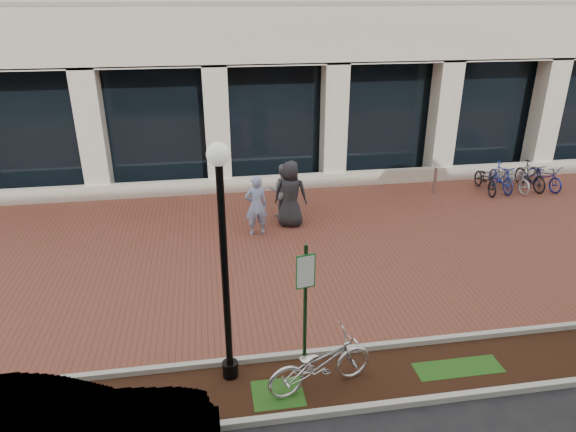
{
  "coord_description": "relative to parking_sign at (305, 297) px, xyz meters",
  "views": [
    {
      "loc": [
        -2.37,
        -12.14,
        6.25
      ],
      "look_at": [
        -0.53,
        -0.8,
        1.28
      ],
      "focal_mm": 32.0,
      "sensor_mm": 36.0,
      "label": 1
    }
  ],
  "objects": [
    {
      "name": "ground",
      "position": [
        0.91,
        4.98,
        -1.63
      ],
      "size": [
        120.0,
        120.0,
        0.0
      ],
      "primitive_type": "plane",
      "color": "black",
      "rests_on": "ground"
    },
    {
      "name": "brick_plaza",
      "position": [
        0.91,
        4.98,
        -1.63
      ],
      "size": [
        40.0,
        9.0,
        0.01
      ],
      "primitive_type": "cube",
      "color": "brown",
      "rests_on": "ground"
    },
    {
      "name": "planting_strip",
      "position": [
        0.91,
        -0.27,
        -1.63
      ],
      "size": [
        40.0,
        1.5,
        0.01
      ],
      "primitive_type": "cube",
      "color": "black",
      "rests_on": "ground"
    },
    {
      "name": "curb_plaza_side",
      "position": [
        0.91,
        0.48,
        -1.57
      ],
      "size": [
        40.0,
        0.12,
        0.12
      ],
      "primitive_type": "cube",
      "color": "#A8A99F",
      "rests_on": "ground"
    },
    {
      "name": "curb_street_side",
      "position": [
        0.91,
        -1.02,
        -1.57
      ],
      "size": [
        40.0,
        0.12,
        0.12
      ],
      "primitive_type": "cube",
      "color": "#A8A99F",
      "rests_on": "ground"
    },
    {
      "name": "parking_sign",
      "position": [
        0.0,
        0.0,
        0.0
      ],
      "size": [
        0.34,
        0.07,
        2.58
      ],
      "rotation": [
        0.0,
        0.0,
        0.2
      ],
      "color": "#153918",
      "rests_on": "ground"
    },
    {
      "name": "lamppost",
      "position": [
        -1.3,
        0.17,
        0.79
      ],
      "size": [
        0.36,
        0.36,
        4.28
      ],
      "color": "black",
      "rests_on": "ground"
    },
    {
      "name": "locked_bicycle",
      "position": [
        0.2,
        -0.35,
        -1.12
      ],
      "size": [
        2.03,
        1.12,
        1.01
      ],
      "primitive_type": "imported",
      "rotation": [
        0.0,
        0.0,
        1.82
      ],
      "color": "silver",
      "rests_on": "ground"
    },
    {
      "name": "pedestrian_left",
      "position": [
        -0.22,
        5.98,
        -0.76
      ],
      "size": [
        0.68,
        0.5,
        1.74
      ],
      "primitive_type": "imported",
      "rotation": [
        0.0,
        0.0,
        3.28
      ],
      "color": "#90A5D6",
      "rests_on": "ground"
    },
    {
      "name": "pedestrian_mid",
      "position": [
        0.7,
        7.11,
        -0.79
      ],
      "size": [
        0.93,
        0.79,
        1.67
      ],
      "primitive_type": "imported",
      "rotation": [
        0.0,
        0.0,
        2.92
      ],
      "color": "slate",
      "rests_on": "ground"
    },
    {
      "name": "pedestrian_right",
      "position": [
        0.82,
        6.43,
        -0.65
      ],
      "size": [
        1.09,
        0.86,
        1.96
      ],
      "primitive_type": "imported",
      "rotation": [
        0.0,
        0.0,
        2.87
      ],
      "color": "#232428",
      "rests_on": "ground"
    },
    {
      "name": "bollard",
      "position": [
        6.07,
        8.23,
        -1.13
      ],
      "size": [
        0.12,
        0.12,
        0.98
      ],
      "color": "#AFAFB3",
      "rests_on": "ground"
    },
    {
      "name": "bike_rack_cluster",
      "position": [
        9.0,
        8.14,
        -1.18
      ],
      "size": [
        2.95,
        1.72,
        0.97
      ],
      "rotation": [
        0.0,
        0.0,
        0.03
      ],
      "color": "black",
      "rests_on": "ground"
    }
  ]
}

